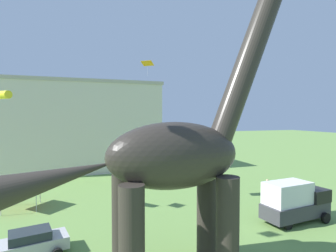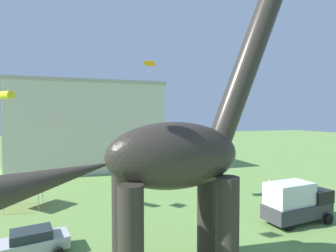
# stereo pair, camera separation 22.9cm
# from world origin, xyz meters

# --- Properties ---
(dinosaur_sculpture) EXTENTS (16.65, 3.53, 17.40)m
(dinosaur_sculpture) POSITION_xyz_m (1.06, 3.51, 6.29)
(dinosaur_sculpture) COLOR #2D2823
(dinosaur_sculpture) RESTS_ON ground_plane
(parked_sedan_left) EXTENTS (4.47, 2.59, 1.55)m
(parked_sedan_left) POSITION_xyz_m (-6.36, 7.93, 0.81)
(parked_sedan_left) COLOR #B7B7BC
(parked_sedan_left) RESTS_ON ground_plane
(parked_box_truck) EXTENTS (5.79, 2.68, 3.20)m
(parked_box_truck) POSITION_xyz_m (12.55, 7.02, 1.65)
(parked_box_truck) COLOR #38383D
(parked_box_truck) RESTS_ON ground_plane
(person_far_spectator) EXTENTS (0.64, 0.28, 1.72)m
(person_far_spectator) POSITION_xyz_m (15.31, 13.57, 1.04)
(person_far_spectator) COLOR #6B6056
(person_far_spectator) RESTS_ON ground_plane
(festival_canopy_tent) EXTENTS (3.15, 3.15, 3.00)m
(festival_canopy_tent) POSITION_xyz_m (-8.38, 17.33, 2.54)
(festival_canopy_tent) COLOR #B2B2B7
(festival_canopy_tent) RESTS_ON ground_plane
(kite_mid_left) EXTENTS (2.49, 2.44, 0.70)m
(kite_mid_left) POSITION_xyz_m (-9.83, 15.96, 10.11)
(kite_mid_left) COLOR yellow
(kite_far_left) EXTENTS (1.11, 1.11, 1.26)m
(kite_far_left) POSITION_xyz_m (6.79, 15.00, 6.92)
(kite_far_left) COLOR orange
(kite_mid_right) EXTENTS (1.51, 1.45, 1.64)m
(kite_mid_right) POSITION_xyz_m (3.74, 18.97, 14.07)
(kite_mid_right) COLOR orange
(background_building_block) EXTENTS (22.38, 10.21, 13.61)m
(background_building_block) POSITION_xyz_m (-2.11, 34.71, 6.82)
(background_building_block) COLOR beige
(background_building_block) RESTS_ON ground_plane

